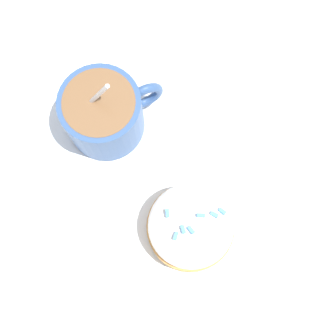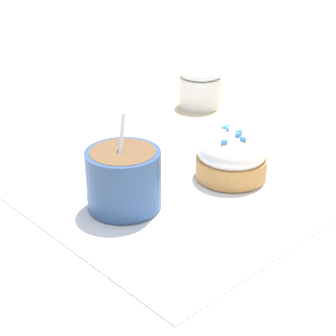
{
  "view_description": "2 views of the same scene",
  "coord_description": "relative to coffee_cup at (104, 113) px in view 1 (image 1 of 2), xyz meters",
  "views": [
    {
      "loc": [
        0.09,
        -0.06,
        0.46
      ],
      "look_at": [
        0.01,
        0.01,
        0.03
      ],
      "focal_mm": 50.0,
      "sensor_mm": 36.0,
      "label": 1
    },
    {
      "loc": [
        -0.33,
        -0.43,
        0.3
      ],
      "look_at": [
        -0.02,
        -0.0,
        0.03
      ],
      "focal_mm": 60.0,
      "sensor_mm": 36.0,
      "label": 2
    }
  ],
  "objects": [
    {
      "name": "ground_plane",
      "position": [
        0.07,
        -0.01,
        -0.04
      ],
      "size": [
        3.0,
        3.0,
        0.0
      ],
      "primitive_type": "plane",
      "color": "#C6B793"
    },
    {
      "name": "coffee_cup",
      "position": [
        0.0,
        0.0,
        0.0
      ],
      "size": [
        0.08,
        0.1,
        0.1
      ],
      "color": "#335184",
      "rests_on": "paper_napkin"
    },
    {
      "name": "paper_napkin",
      "position": [
        0.07,
        -0.01,
        -0.04
      ],
      "size": [
        0.34,
        0.34,
        0.0
      ],
      "color": "white",
      "rests_on": "ground_plane"
    },
    {
      "name": "frosted_pastry",
      "position": [
        0.13,
        -0.02,
        -0.01
      ],
      "size": [
        0.08,
        0.08,
        0.06
      ],
      "color": "#C18442",
      "rests_on": "paper_napkin"
    }
  ]
}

